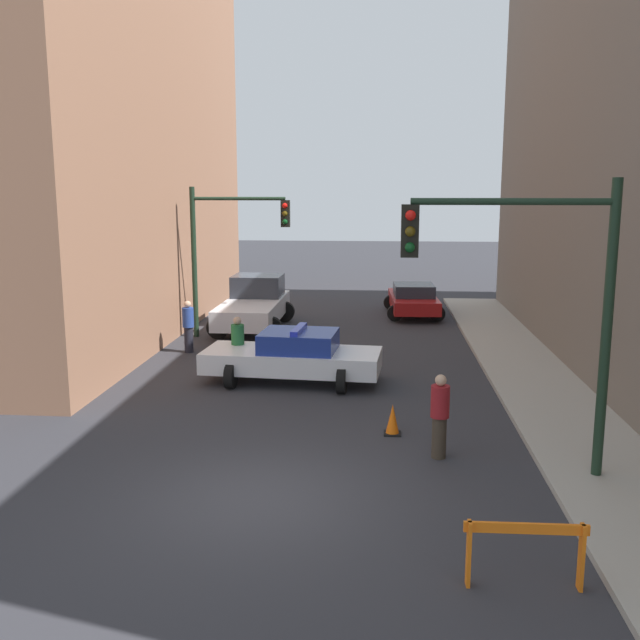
% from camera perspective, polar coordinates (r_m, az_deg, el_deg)
% --- Properties ---
extents(ground_plane, '(120.00, 120.00, 0.00)m').
position_cam_1_polar(ground_plane, '(12.38, -5.04, -14.08)').
color(ground_plane, '#2D2D33').
extents(sidewalk_right, '(2.40, 44.00, 0.12)m').
position_cam_1_polar(sidewalk_right, '(12.91, 24.12, -13.65)').
color(sidewalk_right, '#9E998E').
rests_on(sidewalk_right, ground_plane).
extents(traffic_light_near, '(3.64, 0.35, 5.20)m').
position_cam_1_polar(traffic_light_near, '(12.76, 17.17, 2.78)').
color(traffic_light_near, black).
rests_on(traffic_light_near, sidewalk_right).
extents(traffic_light_far, '(3.44, 0.35, 5.20)m').
position_cam_1_polar(traffic_light_far, '(24.78, -7.62, 6.36)').
color(traffic_light_far, black).
rests_on(traffic_light_far, ground_plane).
extents(police_car, '(4.83, 2.60, 1.52)m').
position_cam_1_polar(police_car, '(19.09, -2.12, -2.90)').
color(police_car, white).
rests_on(police_car, ground_plane).
extents(white_truck, '(2.66, 5.41, 1.90)m').
position_cam_1_polar(white_truck, '(26.51, -5.28, 1.25)').
color(white_truck, silver).
rests_on(white_truck, ground_plane).
extents(parked_car_near, '(2.40, 4.38, 1.31)m').
position_cam_1_polar(parked_car_near, '(29.42, 7.47, 1.67)').
color(parked_car_near, maroon).
rests_on(parked_car_near, ground_plane).
extents(pedestrian_crossing, '(0.48, 0.48, 1.66)m').
position_cam_1_polar(pedestrian_crossing, '(19.89, -6.59, -2.01)').
color(pedestrian_crossing, '#382D23').
rests_on(pedestrian_crossing, ground_plane).
extents(pedestrian_corner, '(0.40, 0.40, 1.66)m').
position_cam_1_polar(pedestrian_corner, '(22.92, -10.49, -0.45)').
color(pedestrian_corner, black).
rests_on(pedestrian_corner, ground_plane).
extents(pedestrian_sidewalk, '(0.51, 0.51, 1.66)m').
position_cam_1_polar(pedestrian_sidewalk, '(13.97, 9.56, -7.50)').
color(pedestrian_sidewalk, '#382D23').
rests_on(pedestrian_sidewalk, ground_plane).
extents(barrier_mid, '(1.60, 0.18, 0.90)m').
position_cam_1_polar(barrier_mid, '(10.01, 16.11, -16.81)').
color(barrier_mid, orange).
rests_on(barrier_mid, ground_plane).
extents(traffic_cone, '(0.36, 0.36, 0.66)m').
position_cam_1_polar(traffic_cone, '(15.29, 5.82, -7.95)').
color(traffic_cone, black).
rests_on(traffic_cone, ground_plane).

